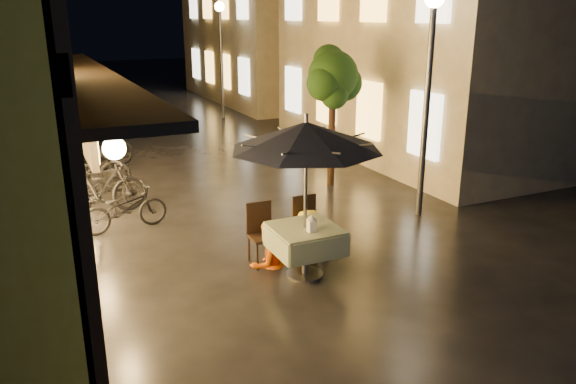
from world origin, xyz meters
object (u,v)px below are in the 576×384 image
table_lantern (312,223)px  person_orange (268,224)px  person_yellow (309,212)px  bicycle_0 (124,208)px  cafe_table (305,239)px  patio_umbrella (306,136)px  streetlamp_near (430,63)px

table_lantern → person_orange: size_ratio=0.18×
person_yellow → bicycle_0: bearing=-34.5°
table_lantern → bicycle_0: 3.93m
cafe_table → patio_umbrella: (0.00, 0.00, 1.56)m
person_orange → bicycle_0: person_orange is taller
person_orange → patio_umbrella: bearing=105.5°
cafe_table → table_lantern: size_ratio=3.96×
streetlamp_near → table_lantern: (-3.27, -1.70, -2.00)m
table_lantern → person_yellow: size_ratio=0.16×
patio_umbrella → person_yellow: patio_umbrella is taller
patio_umbrella → cafe_table: bearing=-90.0°
cafe_table → table_lantern: table_lantern is taller
table_lantern → person_orange: person_orange is taller
cafe_table → bicycle_0: 3.74m
person_orange → person_yellow: (0.73, 0.02, 0.08)m
table_lantern → bicycle_0: size_ratio=0.16×
patio_umbrella → person_orange: size_ratio=1.79×
table_lantern → bicycle_0: table_lantern is taller
streetlamp_near → table_lantern: bearing=-152.6°
patio_umbrella → person_orange: 1.61m
streetlamp_near → patio_umbrella: streetlamp_near is taller
person_yellow → bicycle_0: (-2.50, 2.47, -0.35)m
streetlamp_near → patio_umbrella: size_ratio=1.72×
streetlamp_near → person_yellow: size_ratio=2.76×
person_orange → bicycle_0: 3.07m
streetlamp_near → cafe_table: 4.28m
bicycle_0 → table_lantern: bearing=-154.0°
table_lantern → bicycle_0: bearing=123.1°
person_yellow → bicycle_0: person_yellow is taller
cafe_table → person_yellow: bearing=58.3°
patio_umbrella → streetlamp_near: bearing=24.6°
cafe_table → bicycle_0: (-2.13, 3.07, -0.17)m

